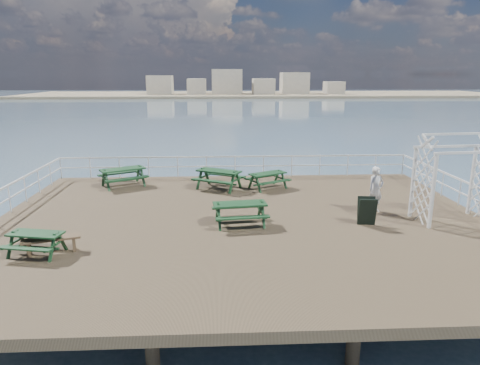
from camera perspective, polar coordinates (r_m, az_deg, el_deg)
name	(u,v)px	position (r m, az deg, el deg)	size (l,w,h in m)	color
ground	(242,224)	(15.68, 0.28, -5.54)	(18.00, 14.00, 0.30)	brown
sea_backdrop	(258,91)	(149.50, 2.37, 12.05)	(300.00, 300.00, 9.20)	#476477
railing	(237,180)	(17.84, -0.38, 0.35)	(17.77, 13.76, 1.10)	silver
picnic_table_a	(123,173)	(20.88, -15.35, 1.19)	(2.54, 2.39, 0.98)	#14391B
picnic_table_b	(219,175)	(19.72, -2.84, 0.96)	(2.55, 2.40, 0.98)	#14391B
picnic_table_c	(268,177)	(19.81, 3.71, 0.73)	(2.18, 2.05, 0.84)	#14391B
picnic_table_d	(36,239)	(13.94, -25.55, -6.77)	(1.79, 1.56, 0.76)	#14391B
picnic_table_e	(240,209)	(14.99, -0.01, -3.55)	(2.00, 1.69, 0.90)	#14391B
flat_bench_near	(51,242)	(13.92, -23.85, -7.22)	(1.67, 0.87, 0.47)	brown
trellis_arbor	(454,183)	(16.97, 26.61, 0.00)	(2.68, 1.59, 3.20)	silver
sandwich_board	(367,211)	(15.65, 16.55, -3.72)	(0.66, 0.53, 1.00)	black
person	(376,190)	(17.09, 17.63, -0.91)	(0.65, 0.42, 1.77)	white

